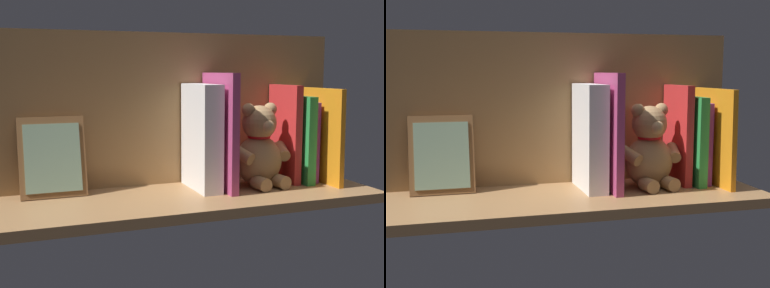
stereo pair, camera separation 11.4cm
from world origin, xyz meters
TOP-DOWN VIEW (x-y plane):
  - ground_plane at (0.00, 0.00)cm, footprint 84.40×29.92cm
  - shelf_back_panel at (0.00, -12.71)cm, footprint 84.40×1.50cm
  - book_0 at (-34.35, -1.85)cm, footprint 1.59×19.43cm
  - book_1 at (-32.14, -5.17)cm, footprint 1.29×12.79cm
  - book_2 at (-29.45, -4.21)cm, footprint 2.24×14.71cm
  - book_3 at (-26.48, -4.93)cm, footprint 1.84×13.27cm
  - teddy_bear at (-18.07, -2.21)cm, footprint 16.03×13.57cm
  - book_4 at (-7.94, -2.76)cm, footprint 1.78×17.60cm
  - dictionary_thick_white at (-3.81, -3.79)cm, footprint 4.61×15.34cm
  - picture_frame_leaning at (29.40, -8.44)cm, footprint 14.23×5.56cm

SIDE VIEW (x-z plane):
  - ground_plane at x=0.00cm, z-range -2.20..0.00cm
  - picture_frame_leaning at x=29.40cm, z-range -0.15..17.47cm
  - teddy_bear at x=-18.07cm, z-range -1.19..18.69cm
  - book_1 at x=-32.14cm, z-range 0.00..19.76cm
  - book_2 at x=-29.45cm, z-range 0.00..21.28cm
  - book_0 at x=-34.35cm, z-range -0.01..23.22cm
  - book_3 at x=-26.48cm, z-range 0.00..23.97cm
  - dictionary_thick_white at x=-3.81cm, z-range 0.00..24.42cm
  - book_4 at x=-7.94cm, z-range 0.00..26.96cm
  - shelf_back_panel at x=0.00cm, z-range 0.00..36.39cm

